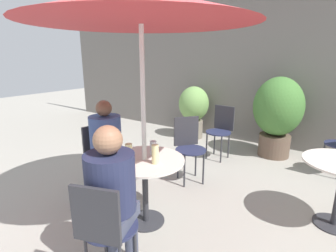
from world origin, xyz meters
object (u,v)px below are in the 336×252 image
umbrella (141,7)px  bistro_chair_3 (188,142)px  bistro_chair_1 (104,225)px  potted_plant_1 (278,112)px  cafe_table_near (145,173)px  beer_glass_0 (153,148)px  potted_plant_0 (194,108)px  seated_person_0 (107,142)px  beer_glass_1 (129,152)px  bistro_chair_2 (221,127)px  beer_glass_2 (155,154)px  bistro_chair_0 (101,153)px  seated_person_1 (112,190)px

umbrella → bistro_chair_3: bearing=98.1°
bistro_chair_1 → potted_plant_1: potted_plant_1 is taller
cafe_table_near → beer_glass_0: 0.27m
potted_plant_0 → potted_plant_1: (1.67, -0.10, 0.15)m
bistro_chair_3 → potted_plant_0: (-0.91, 1.72, 0.09)m
beer_glass_0 → seated_person_0: bearing=-177.3°
potted_plant_1 → bistro_chair_1: bearing=-95.1°
beer_glass_1 → potted_plant_1: potted_plant_1 is taller
bistro_chair_2 → beer_glass_2: (0.29, -2.15, 0.26)m
potted_plant_1 → bistro_chair_2: bearing=-141.0°
beer_glass_1 → beer_glass_0: bearing=72.6°
cafe_table_near → bistro_chair_0: 0.84m
cafe_table_near → seated_person_0: 0.71m
bistro_chair_1 → umbrella: 1.76m
bistro_chair_1 → bistro_chair_3: 1.94m
bistro_chair_2 → seated_person_0: bearing=-101.9°
bistro_chair_1 → potted_plant_1: size_ratio=0.64×
beer_glass_2 → potted_plant_1: potted_plant_1 is taller
cafe_table_near → umbrella: size_ratio=0.36×
umbrella → beer_glass_1: bearing=-128.3°
bistro_chair_0 → seated_person_1: 1.33m
bistro_chair_0 → umbrella: bearing=-90.0°
beer_glass_1 → cafe_table_near: bearing=51.7°
bistro_chair_0 → bistro_chair_1: 1.45m
beer_glass_0 → potted_plant_1: size_ratio=0.11×
cafe_table_near → beer_glass_1: (-0.09, -0.12, 0.23)m
beer_glass_1 → umbrella: size_ratio=0.08×
cafe_table_near → bistro_chair_2: bistro_chair_2 is taller
bistro_chair_3 → beer_glass_1: size_ratio=5.03×
beer_glass_2 → beer_glass_1: bearing=-158.0°
cafe_table_near → potted_plant_0: (-1.07, 2.83, 0.07)m
seated_person_0 → seated_person_1: bearing=-120.0°
bistro_chair_3 → potted_plant_1: 1.80m
beer_glass_0 → beer_glass_1: bearing=-107.4°
cafe_table_near → potted_plant_1: size_ratio=0.58×
seated_person_1 → potted_plant_1: bearing=-116.1°
seated_person_0 → umbrella: bearing=-90.0°
bistro_chair_1 → bistro_chair_3: bearing=-96.8°
bistro_chair_0 → beer_glass_2: (0.97, -0.17, 0.26)m
bistro_chair_0 → bistro_chair_3: bearing=-24.5°
bistro_chair_1 → bistro_chair_2: size_ratio=1.00×
seated_person_0 → potted_plant_0: seated_person_0 is taller
beer_glass_1 → beer_glass_2: 0.26m
beer_glass_1 → potted_plant_0: potted_plant_0 is taller
bistro_chair_3 → beer_glass_1: 1.25m
bistro_chair_2 → bistro_chair_3: bearing=-88.2°
potted_plant_1 → seated_person_1: bearing=-96.2°
bistro_chair_0 → beer_glass_2: bearing=-89.6°
bistro_chair_1 → seated_person_1: bearing=-90.0°
cafe_table_near → beer_glass_0: bearing=93.5°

